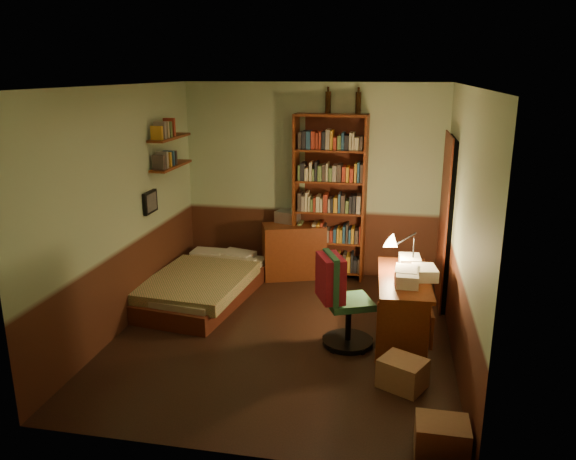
% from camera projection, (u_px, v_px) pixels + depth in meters
% --- Properties ---
extents(floor, '(3.50, 4.00, 0.02)m').
position_uv_depth(floor, '(284.00, 335.00, 6.05)').
color(floor, black).
rests_on(floor, ground).
extents(ceiling, '(3.50, 4.00, 0.02)m').
position_uv_depth(ceiling, '(283.00, 85.00, 5.34)').
color(ceiling, silver).
rests_on(ceiling, wall_back).
extents(wall_back, '(3.50, 0.02, 2.60)m').
position_uv_depth(wall_back, '(313.00, 181.00, 7.59)').
color(wall_back, '#9BB28B').
rests_on(wall_back, ground).
extents(wall_left, '(0.02, 4.00, 2.60)m').
position_uv_depth(wall_left, '(123.00, 210.00, 6.02)').
color(wall_left, '#9BB28B').
rests_on(wall_left, ground).
extents(wall_right, '(0.02, 4.00, 2.60)m').
position_uv_depth(wall_right, '(463.00, 227.00, 5.37)').
color(wall_right, '#9BB28B').
rests_on(wall_right, ground).
extents(wall_front, '(3.50, 0.02, 2.60)m').
position_uv_depth(wall_front, '(224.00, 291.00, 3.80)').
color(wall_front, '#9BB28B').
rests_on(wall_front, ground).
extents(doorway, '(0.06, 0.90, 2.00)m').
position_uv_depth(doorway, '(446.00, 222.00, 6.69)').
color(doorway, black).
rests_on(doorway, ground).
extents(door_trim, '(0.02, 0.98, 2.08)m').
position_uv_depth(door_trim, '(443.00, 222.00, 6.70)').
color(door_trim, '#4A1D11').
rests_on(door_trim, ground).
extents(bed, '(1.31, 2.09, 0.58)m').
position_uv_depth(bed, '(203.00, 275.00, 6.96)').
color(bed, olive).
rests_on(bed, ground).
extents(dresser, '(0.92, 0.66, 0.74)m').
position_uv_depth(dresser, '(294.00, 251.00, 7.66)').
color(dresser, '#5D2610').
rests_on(dresser, ground).
extents(mini_stereo, '(0.35, 0.31, 0.16)m').
position_uv_depth(mini_stereo, '(287.00, 217.00, 7.67)').
color(mini_stereo, '#B2B2B7').
rests_on(mini_stereo, dresser).
extents(bookshelf, '(0.96, 0.35, 2.21)m').
position_uv_depth(bookshelf, '(330.00, 198.00, 7.45)').
color(bookshelf, '#5D2610').
rests_on(bookshelf, ground).
extents(bottle_left, '(0.08, 0.08, 0.27)m').
position_uv_depth(bottle_left, '(328.00, 102.00, 7.22)').
color(bottle_left, black).
rests_on(bottle_left, bookshelf).
extents(bottle_right, '(0.09, 0.09, 0.27)m').
position_uv_depth(bottle_right, '(358.00, 103.00, 7.15)').
color(bottle_right, black).
rests_on(bottle_right, bookshelf).
extents(desk, '(0.58, 1.28, 0.67)m').
position_uv_depth(desk, '(402.00, 307.00, 5.92)').
color(desk, '#5D2610').
rests_on(desk, ground).
extents(paper_stack, '(0.27, 0.34, 0.12)m').
position_uv_depth(paper_stack, '(425.00, 273.00, 5.77)').
color(paper_stack, silver).
rests_on(paper_stack, desk).
extents(desk_lamp, '(0.21, 0.21, 0.60)m').
position_uv_depth(desk_lamp, '(414.00, 242.00, 5.99)').
color(desk_lamp, black).
rests_on(desk_lamp, desk).
extents(office_chair, '(0.55, 0.52, 0.87)m').
position_uv_depth(office_chair, '(349.00, 305.00, 5.71)').
color(office_chair, '#2D6441').
rests_on(office_chair, ground).
extents(red_jacket, '(0.24, 0.40, 0.46)m').
position_uv_depth(red_jacket, '(330.00, 240.00, 5.62)').
color(red_jacket, '#AF1A31').
rests_on(red_jacket, office_chair).
extents(wall_shelf_lower, '(0.20, 0.90, 0.03)m').
position_uv_depth(wall_shelf_lower, '(171.00, 166.00, 6.95)').
color(wall_shelf_lower, '#5D2610').
rests_on(wall_shelf_lower, wall_left).
extents(wall_shelf_upper, '(0.20, 0.90, 0.03)m').
position_uv_depth(wall_shelf_upper, '(170.00, 138.00, 6.86)').
color(wall_shelf_upper, '#5D2610').
rests_on(wall_shelf_upper, wall_left).
extents(framed_picture, '(0.04, 0.32, 0.26)m').
position_uv_depth(framed_picture, '(150.00, 202.00, 6.59)').
color(framed_picture, black).
rests_on(framed_picture, wall_left).
extents(cardboard_box_a, '(0.39, 0.31, 0.29)m').
position_uv_depth(cardboard_box_a, '(442.00, 439.00, 4.10)').
color(cardboard_box_a, '#9C7351').
rests_on(cardboard_box_a, ground).
extents(cardboard_box_b, '(0.48, 0.45, 0.27)m').
position_uv_depth(cardboard_box_b, '(403.00, 373.00, 5.01)').
color(cardboard_box_b, '#9C7351').
rests_on(cardboard_box_b, ground).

